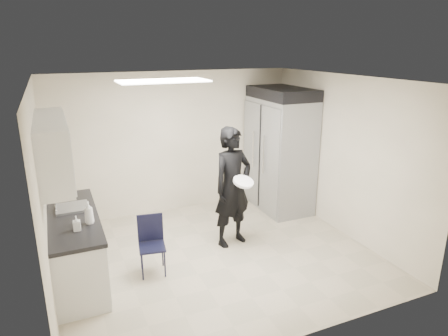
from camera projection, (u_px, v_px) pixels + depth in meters
name	position (u px, v px, depth m)	size (l,w,h in m)	color
floor	(216.00, 255.00, 6.03)	(4.50, 4.50, 0.00)	tan
ceiling	(215.00, 79.00, 5.26)	(4.50, 4.50, 0.00)	white
back_wall	(175.00, 143.00, 7.39)	(4.50, 4.50, 0.00)	beige
left_wall	(43.00, 196.00, 4.79)	(4.00, 4.00, 0.00)	beige
right_wall	(343.00, 156.00, 6.50)	(4.00, 4.00, 0.00)	beige
ceiling_panel	(163.00, 81.00, 5.39)	(1.20, 0.60, 0.02)	white
lower_counter	(76.00, 249.00, 5.33)	(0.60, 1.90, 0.86)	silver
countertop	(72.00, 217.00, 5.20)	(0.64, 1.95, 0.05)	black
sink	(73.00, 211.00, 5.43)	(0.42, 0.40, 0.14)	gray
faucet	(55.00, 203.00, 5.31)	(0.02, 0.02, 0.24)	silver
upper_cabinets	(53.00, 149.00, 4.87)	(0.35, 1.80, 0.75)	silver
towel_dispenser	(48.00, 145.00, 5.91)	(0.22, 0.30, 0.35)	black
notice_sticker_left	(44.00, 199.00, 4.90)	(0.00, 0.12, 0.07)	yellow
notice_sticker_right	(45.00, 197.00, 5.09)	(0.00, 0.12, 0.07)	yellow
commercial_fridge	(280.00, 155.00, 7.53)	(0.80, 1.35, 2.10)	gray
fridge_compressor	(282.00, 93.00, 7.19)	(0.80, 1.35, 0.20)	black
folding_chair	(152.00, 247.00, 5.45)	(0.35, 0.35, 0.79)	black
man_tuxedo	(233.00, 187.00, 6.14)	(0.69, 0.46, 1.88)	black
bucket_lid	(243.00, 182.00, 5.91)	(0.31, 0.31, 0.04)	white
soap_bottle_a	(89.00, 213.00, 4.93)	(0.11, 0.11, 0.29)	silver
soap_bottle_b	(77.00, 223.00, 4.75)	(0.08, 0.09, 0.19)	#A0A1AB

